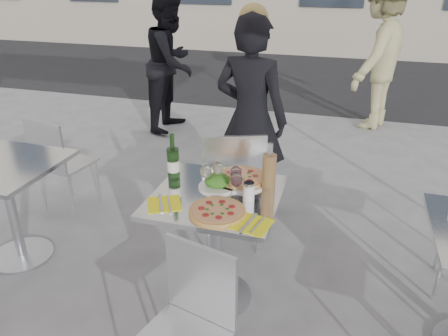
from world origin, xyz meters
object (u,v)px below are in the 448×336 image
(wineglass_white_a, at_px, (206,172))
(pizza_far, at_px, (241,178))
(salad_plate, at_px, (217,182))
(napkin_right, at_px, (252,224))
(side_table_left, at_px, (7,192))
(chair_near, at_px, (189,318))
(carafe, at_px, (269,171))
(napkin_left, at_px, (164,204))
(wineglass_red_b, at_px, (236,174))
(wine_bottle, at_px, (173,162))
(main_table, at_px, (217,226))
(woman_diner, at_px, (251,119))
(pizza_near, at_px, (217,211))
(wineglass_white_b, at_px, (218,169))
(side_chair_lfar, at_px, (58,159))
(wineglass_red_a, at_px, (236,181))
(pedestrian_a, at_px, (172,63))
(chair_far, at_px, (232,181))
(pedestrian_b, at_px, (379,55))
(sugar_shaker, at_px, (249,191))

(wineglass_white_a, bearing_deg, pizza_far, 45.86)
(salad_plate, height_order, napkin_right, salad_plate)
(side_table_left, height_order, chair_near, chair_near)
(carafe, bearing_deg, napkin_left, -146.87)
(salad_plate, bearing_deg, wineglass_red_b, -6.69)
(salad_plate, relative_size, wine_bottle, 0.75)
(main_table, xyz_separation_m, woman_diner, (-0.07, 1.14, 0.29))
(main_table, bearing_deg, woman_diner, 93.73)
(wineglass_white_a, bearing_deg, carafe, 16.45)
(woman_diner, distance_m, wine_bottle, 1.06)
(side_table_left, height_order, pizza_near, pizza_near)
(side_table_left, distance_m, wineglass_white_b, 1.52)
(side_chair_lfar, relative_size, napkin_left, 3.47)
(woman_diner, relative_size, wineglass_red_b, 10.49)
(chair_near, height_order, pizza_near, chair_near)
(wineglass_white_a, xyz_separation_m, wineglass_white_b, (0.05, 0.06, 0.00))
(wineglass_red_b, distance_m, napkin_left, 0.44)
(wineglass_red_a, bearing_deg, pedestrian_a, 118.93)
(chair_far, height_order, pizza_near, chair_far)
(pedestrian_b, relative_size, wineglass_white_a, 11.87)
(woman_diner, height_order, pedestrian_b, pedestrian_b)
(chair_far, bearing_deg, sugar_shaker, 91.51)
(pedestrian_b, bearing_deg, pedestrian_a, -50.69)
(main_table, xyz_separation_m, wineglass_red_a, (0.12, -0.01, 0.32))
(pedestrian_b, bearing_deg, wineglass_white_b, 6.65)
(pedestrian_b, distance_m, wineglass_red_a, 3.85)
(chair_near, relative_size, wineglass_white_b, 5.24)
(pedestrian_a, bearing_deg, chair_far, -146.51)
(side_chair_lfar, xyz_separation_m, wine_bottle, (1.27, -0.54, 0.37))
(chair_near, relative_size, carafe, 2.85)
(side_chair_lfar, bearing_deg, carafe, 173.23)
(main_table, xyz_separation_m, carafe, (0.27, 0.15, 0.33))
(chair_near, distance_m, wine_bottle, 0.98)
(woman_diner, distance_m, wineglass_red_a, 1.17)
(main_table, relative_size, sugar_shaker, 7.01)
(chair_far, bearing_deg, chair_near, 74.26)
(side_table_left, xyz_separation_m, pedestrian_b, (2.44, 3.74, 0.40))
(side_chair_lfar, relative_size, wineglass_red_a, 5.35)
(woman_diner, bearing_deg, pizza_near, 105.80)
(pedestrian_a, distance_m, wineglass_white_a, 3.25)
(pedestrian_b, xyz_separation_m, wine_bottle, (-1.25, -3.63, -0.07))
(carafe, bearing_deg, main_table, -151.85)
(wineglass_white_a, bearing_deg, pedestrian_b, 74.62)
(pedestrian_a, xyz_separation_m, pizza_near, (1.58, -3.15, -0.08))
(pedestrian_a, distance_m, pizza_near, 3.52)
(side_chair_lfar, distance_m, carafe, 1.96)
(carafe, distance_m, wineglass_white_a, 0.36)
(main_table, height_order, chair_near, chair_near)
(sugar_shaker, height_order, napkin_left, sugar_shaker)
(carafe, distance_m, sugar_shaker, 0.18)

